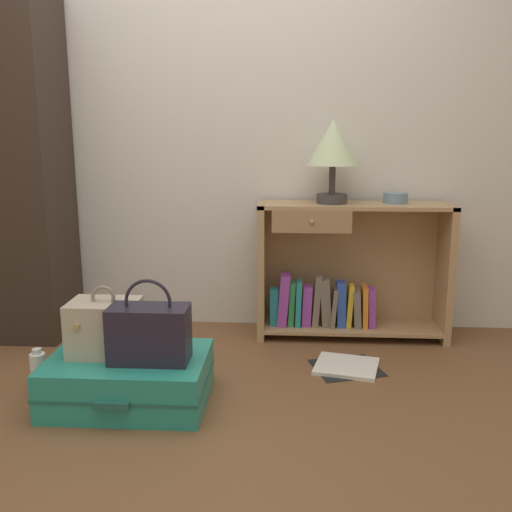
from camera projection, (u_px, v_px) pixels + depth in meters
The scene contains 10 objects.
ground_plane at pixel (176, 449), 2.14m from camera, with size 9.00×9.00×0.00m, color brown.
back_wall at pixel (220, 105), 3.32m from camera, with size 6.40×0.10×2.60m, color silver.
bookshelf at pixel (344, 275), 3.27m from camera, with size 1.07×0.32×0.77m.
table_lamp at pixel (333, 146), 3.12m from camera, with size 0.28×0.28×0.46m.
bowl at pixel (395, 198), 3.18m from camera, with size 0.13×0.13×0.06m, color slate.
suitcase_large at pixel (129, 379), 2.50m from camera, with size 0.68×0.50×0.21m.
train_case at pixel (105, 327), 2.48m from camera, with size 0.29×0.22×0.31m.
handbag at pixel (149, 333), 2.40m from camera, with size 0.33×0.17×0.36m.
bottle at pixel (39, 372), 2.60m from camera, with size 0.07×0.07×0.21m.
open_book_on_floor at pixel (346, 367), 2.87m from camera, with size 0.39×0.37×0.02m.
Camera 1 is at (0.42, -1.91, 1.16)m, focal length 40.44 mm.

